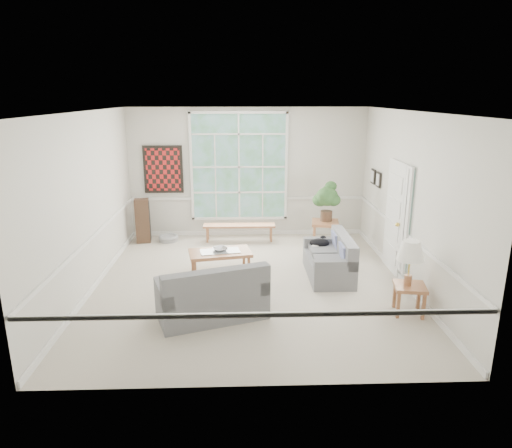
{
  "coord_description": "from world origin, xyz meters",
  "views": [
    {
      "loc": [
        -0.17,
        -7.57,
        3.25
      ],
      "look_at": [
        0.1,
        0.2,
        1.05
      ],
      "focal_mm": 32.0,
      "sensor_mm": 36.0,
      "label": 1
    }
  ],
  "objects_px": {
    "loveseat_front": "(211,290)",
    "end_table": "(325,234)",
    "side_table": "(409,299)",
    "coffee_table": "(220,262)",
    "loveseat_right": "(329,256)"
  },
  "relations": [
    {
      "from": "loveseat_front",
      "to": "coffee_table",
      "type": "xyz_separation_m",
      "value": [
        0.06,
        1.76,
        -0.22
      ]
    },
    {
      "from": "end_table",
      "to": "side_table",
      "type": "bearing_deg",
      "value": -77.69
    },
    {
      "from": "loveseat_front",
      "to": "side_table",
      "type": "distance_m",
      "value": 3.03
    },
    {
      "from": "loveseat_front",
      "to": "side_table",
      "type": "xyz_separation_m",
      "value": [
        3.02,
        -0.02,
        -0.2
      ]
    },
    {
      "from": "loveseat_right",
      "to": "side_table",
      "type": "height_order",
      "value": "loveseat_right"
    },
    {
      "from": "loveseat_front",
      "to": "end_table",
      "type": "xyz_separation_m",
      "value": [
        2.31,
        3.25,
        -0.14
      ]
    },
    {
      "from": "loveseat_front",
      "to": "coffee_table",
      "type": "distance_m",
      "value": 1.77
    },
    {
      "from": "loveseat_right",
      "to": "coffee_table",
      "type": "xyz_separation_m",
      "value": [
        -2.01,
        0.23,
        -0.18
      ]
    },
    {
      "from": "loveseat_front",
      "to": "side_table",
      "type": "height_order",
      "value": "loveseat_front"
    },
    {
      "from": "end_table",
      "to": "side_table",
      "type": "relative_size",
      "value": 1.23
    },
    {
      "from": "loveseat_front",
      "to": "end_table",
      "type": "bearing_deg",
      "value": 35.82
    },
    {
      "from": "loveseat_right",
      "to": "loveseat_front",
      "type": "xyz_separation_m",
      "value": [
        -2.07,
        -1.52,
        0.04
      ]
    },
    {
      "from": "loveseat_front",
      "to": "end_table",
      "type": "distance_m",
      "value": 3.99
    },
    {
      "from": "end_table",
      "to": "side_table",
      "type": "xyz_separation_m",
      "value": [
        0.71,
        -3.27,
        -0.05
      ]
    },
    {
      "from": "loveseat_front",
      "to": "end_table",
      "type": "relative_size",
      "value": 2.76
    }
  ]
}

